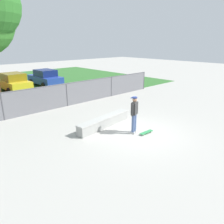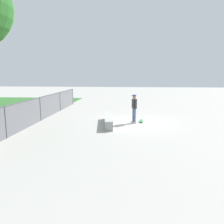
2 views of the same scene
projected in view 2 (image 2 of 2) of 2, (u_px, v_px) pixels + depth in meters
The scene contains 5 objects.
ground_plane at pixel (136, 123), 14.60m from camera, with size 80.00×80.00×0.00m, color #ADAAA3.
concrete_ledge at pixel (108, 120), 14.03m from camera, with size 3.61×0.92×0.56m.
skateboarder at pixel (134, 107), 14.28m from camera, with size 0.57×0.38×1.84m.
skateboard at pixel (141, 121), 14.79m from camera, with size 0.81×0.23×0.09m.
chainlink_fence at pixel (40, 108), 15.00m from camera, with size 16.91×0.07×1.63m.
Camera 2 is at (-14.35, 0.32, 3.15)m, focal length 35.71 mm.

